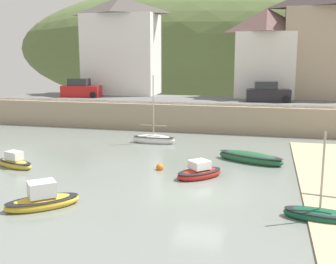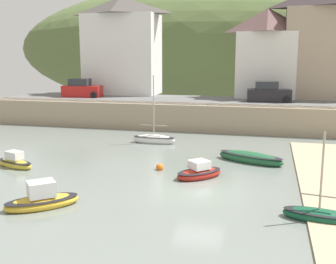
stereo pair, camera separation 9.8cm
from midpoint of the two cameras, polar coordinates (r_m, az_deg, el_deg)
name	(u,v)px [view 2 (the right image)]	position (r m, az deg, el deg)	size (l,w,h in m)	color
quay_seawall	(232,116)	(37.87, 8.90, 2.20)	(48.00, 9.40, 2.40)	tan
hillside_backdrop	(235,49)	(75.32, 9.34, 11.31)	(80.00, 44.00, 22.79)	#56693A
waterfront_building_left	(122,45)	(48.01, -6.32, 11.82)	(8.50, 4.87, 10.82)	white
waterfront_building_centre	(266,52)	(45.05, 13.52, 10.66)	(6.31, 4.98, 9.17)	white
waterfront_building_right	(331,40)	(45.43, 21.65, 11.78)	(9.14, 4.56, 11.64)	tan
sailboat_white_hull	(319,215)	(18.56, 20.30, -10.74)	(3.10, 1.59, 3.89)	#135034
sailboat_tall_mast	(15,163)	(27.07, -20.32, -3.98)	(3.04, 1.82, 1.13)	gold
dinghy_open_wooden	(250,158)	(27.09, 11.42, -3.54)	(4.63, 3.01, 0.86)	#205934
motorboat_with_cabin	(154,139)	(32.29, -1.88, -1.00)	(3.43, 0.99, 5.48)	white
sailboat_blue_trim	(199,173)	(23.32, 4.46, -5.62)	(2.97, 2.99, 1.13)	maroon
sailboat_nearest_shore	(42,200)	(19.69, -16.90, -8.99)	(3.38, 3.20, 1.35)	gold
parked_car_near_slipway	(82,89)	(45.15, -11.78, 5.79)	(4.23, 2.03, 1.95)	red
parked_car_by_wall	(268,93)	(40.70, 13.78, 5.22)	(4.22, 2.01, 1.95)	black
mooring_buoy	(160,167)	(24.83, -1.04, -4.92)	(0.46, 0.46, 0.46)	orange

